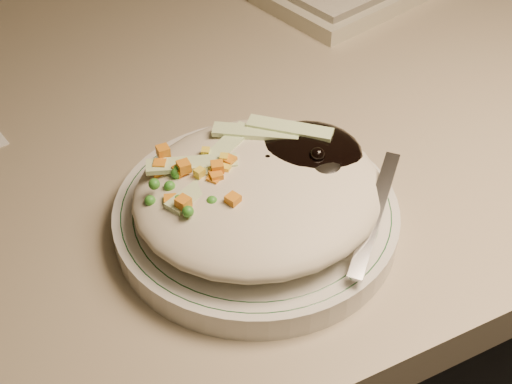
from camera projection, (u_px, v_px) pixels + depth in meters
name	position (u px, v px, depth m)	size (l,w,h in m)	color
desk	(230.00, 226.00, 0.85)	(1.40, 0.70, 0.74)	gray
plate	(256.00, 217.00, 0.56)	(0.22, 0.22, 0.02)	silver
plate_rim	(256.00, 207.00, 0.55)	(0.21, 0.21, 0.00)	#144723
meal	(261.00, 185.00, 0.54)	(0.21, 0.19, 0.05)	#B7AF94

